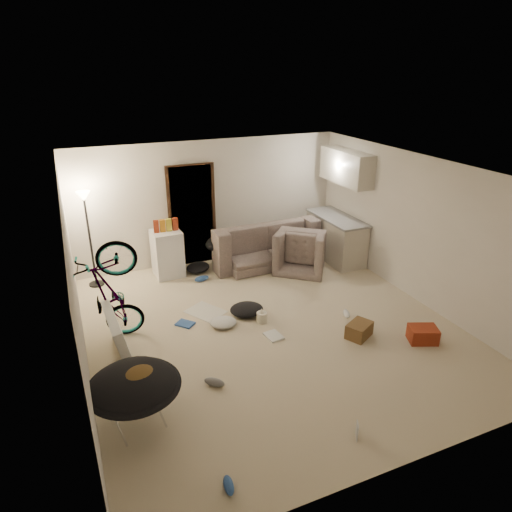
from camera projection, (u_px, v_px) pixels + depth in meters
name	position (u px, v px, depth m)	size (l,w,h in m)	color
floor	(271.00, 327.00, 7.24)	(5.50, 6.00, 0.02)	beige
ceiling	(273.00, 170.00, 6.26)	(5.50, 6.00, 0.02)	white
wall_back	(210.00, 202.00, 9.30)	(5.50, 0.02, 2.50)	silver
wall_front	(409.00, 370.00, 4.20)	(5.50, 0.02, 2.50)	silver
wall_left	(74.00, 288.00, 5.75)	(0.02, 6.00, 2.50)	silver
wall_right	(419.00, 230.00, 7.75)	(0.02, 6.00, 2.50)	silver
doorway	(192.00, 216.00, 9.21)	(0.85, 0.10, 2.04)	black
door_trim	(192.00, 216.00, 9.19)	(0.97, 0.04, 2.10)	#382113
floor_lamp	(87.00, 219.00, 8.11)	(0.28, 0.28, 1.81)	black
kitchen_counter	(336.00, 239.00, 9.64)	(0.60, 1.50, 0.88)	beige
counter_top	(337.00, 218.00, 9.46)	(0.64, 1.54, 0.04)	gray
kitchen_uppers	(346.00, 167.00, 9.10)	(0.38, 1.40, 0.65)	beige
sofa	(262.00, 246.00, 9.52)	(2.26, 0.88, 0.66)	#333932
armchair	(303.00, 253.00, 9.24)	(0.98, 0.85, 0.63)	#333932
bicycle	(113.00, 314.00, 6.74)	(0.58, 1.67, 0.88)	black
book_asset	(357.00, 442.00, 5.03)	(0.15, 0.20, 0.02)	maroon
mini_fridge	(167.00, 253.00, 8.84)	(0.54, 0.54, 0.91)	white
snack_box_0	(156.00, 228.00, 8.57)	(0.10, 0.07, 0.30)	maroon
snack_box_1	(163.00, 227.00, 8.61)	(0.10, 0.07, 0.30)	orange
snack_box_2	(169.00, 226.00, 8.66)	(0.10, 0.07, 0.30)	gold
snack_box_3	(175.00, 226.00, 8.70)	(0.10, 0.07, 0.30)	maroon
saucer_chair	(135.00, 393.00, 5.12)	(1.05, 1.05, 0.75)	silver
hoodie	(138.00, 378.00, 5.03)	(0.48, 0.40, 0.22)	brown
sofa_drape	(219.00, 244.00, 9.10)	(0.56, 0.46, 0.28)	black
tv_box	(119.00, 336.00, 6.37)	(0.13, 1.04, 0.69)	silver
drink_case_a	(359.00, 330.00, 6.94)	(0.40, 0.29, 0.23)	brown
drink_case_b	(423.00, 334.00, 6.82)	(0.41, 0.30, 0.24)	maroon
juicer	(262.00, 316.00, 7.34)	(0.17, 0.17, 0.24)	beige
newspaper	(206.00, 312.00, 7.67)	(0.47, 0.61, 0.01)	silver
book_blue	(185.00, 324.00, 7.30)	(0.20, 0.28, 0.03)	#2C54A1
book_white	(274.00, 336.00, 6.97)	(0.22, 0.29, 0.03)	silver
shoe_0	(202.00, 279.00, 8.73)	(0.29, 0.12, 0.11)	#2C54A1
shoe_1	(195.00, 271.00, 9.06)	(0.27, 0.11, 0.10)	slate
shoe_2	(229.00, 485.00, 4.47)	(0.24, 0.10, 0.09)	#2C54A1
shoe_3	(214.00, 382.00, 5.90)	(0.28, 0.12, 0.11)	slate
shoe_4	(346.00, 314.00, 7.53)	(0.25, 0.10, 0.09)	white
clothes_lump_a	(247.00, 309.00, 7.57)	(0.56, 0.48, 0.18)	black
clothes_lump_b	(198.00, 267.00, 9.16)	(0.51, 0.44, 0.15)	black
clothes_lump_c	(223.00, 322.00, 7.24)	(0.42, 0.36, 0.13)	silver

